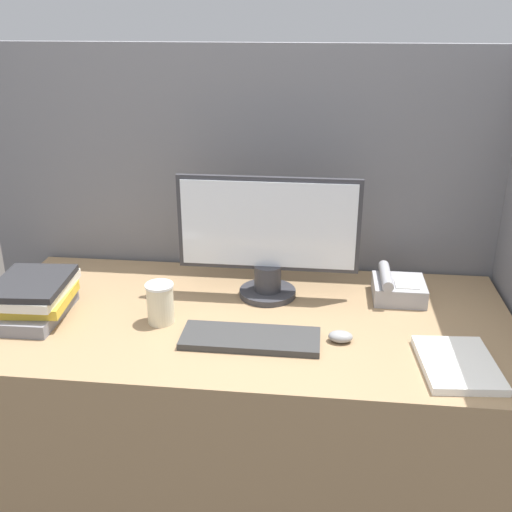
# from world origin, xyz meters

# --- Properties ---
(cubicle_panel_rear) EXTENTS (2.05, 0.04, 1.53)m
(cubicle_panel_rear) POSITION_xyz_m (0.00, 0.84, 0.77)
(cubicle_panel_rear) COLOR slate
(cubicle_panel_rear) RESTS_ON ground_plane
(desk) EXTENTS (1.65, 0.80, 0.75)m
(desk) POSITION_xyz_m (0.00, 0.40, 0.37)
(desk) COLOR #937551
(desk) RESTS_ON ground_plane
(monitor) EXTENTS (0.59, 0.19, 0.41)m
(monitor) POSITION_xyz_m (0.05, 0.56, 0.94)
(monitor) COLOR #333338
(monitor) RESTS_ON desk
(keyboard) EXTENTS (0.40, 0.15, 0.02)m
(keyboard) POSITION_xyz_m (0.03, 0.25, 0.76)
(keyboard) COLOR #333333
(keyboard) RESTS_ON desk
(mouse) EXTENTS (0.07, 0.05, 0.03)m
(mouse) POSITION_xyz_m (0.29, 0.28, 0.76)
(mouse) COLOR gray
(mouse) RESTS_ON desk
(coffee_cup) EXTENTS (0.09, 0.09, 0.13)m
(coffee_cup) POSITION_xyz_m (-0.25, 0.33, 0.81)
(coffee_cup) COLOR beige
(coffee_cup) RESTS_ON desk
(book_stack) EXTENTS (0.26, 0.30, 0.12)m
(book_stack) POSITION_xyz_m (-0.67, 0.33, 0.80)
(book_stack) COLOR slate
(book_stack) RESTS_ON desk
(desk_telephone) EXTENTS (0.17, 0.18, 0.10)m
(desk_telephone) POSITION_xyz_m (0.48, 0.58, 0.78)
(desk_telephone) COLOR #99999E
(desk_telephone) RESTS_ON desk
(paper_pile) EXTENTS (0.21, 0.28, 0.02)m
(paper_pile) POSITION_xyz_m (0.60, 0.18, 0.76)
(paper_pile) COLOR white
(paper_pile) RESTS_ON desk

